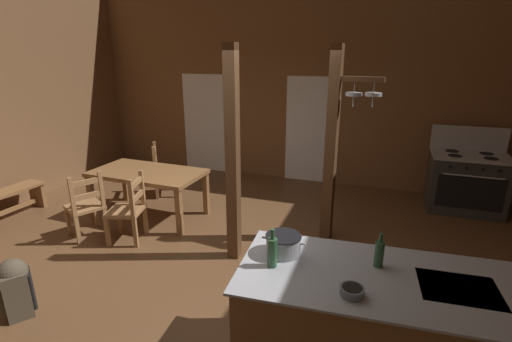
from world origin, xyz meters
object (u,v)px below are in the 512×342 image
(ladderback_chair_at_table_end, at_px, (86,206))
(backpack, at_px, (15,286))
(ladderback_chair_near_window, at_px, (129,210))
(bottle_tall_on_counter, at_px, (272,252))
(kitchen_island, at_px, (380,330))
(stove_range, at_px, (466,181))
(ladderback_chair_by_post, at_px, (164,171))
(dining_table, at_px, (148,177))
(mixing_bowl_on_counter, at_px, (352,291))
(bottle_short_on_counter, at_px, (379,253))
(stockpot_on_counter, at_px, (283,244))

(ladderback_chair_at_table_end, bearing_deg, backpack, -71.04)
(ladderback_chair_near_window, bearing_deg, backpack, -93.65)
(bottle_tall_on_counter, bearing_deg, kitchen_island, 8.53)
(stove_range, height_order, ladderback_chair_by_post, stove_range)
(stove_range, distance_m, dining_table, 5.08)
(backpack, distance_m, mixing_bowl_on_counter, 3.21)
(ladderback_chair_near_window, height_order, backpack, ladderback_chair_near_window)
(ladderback_chair_near_window, height_order, mixing_bowl_on_counter, mixing_bowl_on_counter)
(ladderback_chair_near_window, xyz_separation_m, bottle_short_on_counter, (3.20, -1.15, 0.59))
(stockpot_on_counter, bearing_deg, stove_range, 62.39)
(kitchen_island, xyz_separation_m, stove_range, (1.23, 3.96, 0.02))
(backpack, distance_m, bottle_short_on_counter, 3.41)
(ladderback_chair_by_post, bearing_deg, stockpot_on_counter, -43.87)
(stove_range, bearing_deg, mixing_bowl_on_counter, -108.90)
(dining_table, height_order, bottle_short_on_counter, bottle_short_on_counter)
(ladderback_chair_by_post, bearing_deg, bottle_tall_on_counter, -46.18)
(stove_range, distance_m, ladderback_chair_by_post, 5.10)
(bottle_short_on_counter, bearing_deg, ladderback_chair_by_post, 142.89)
(ladderback_chair_near_window, relative_size, stockpot_on_counter, 2.65)
(bottle_short_on_counter, bearing_deg, ladderback_chair_at_table_end, 164.60)
(stove_range, relative_size, stockpot_on_counter, 3.68)
(stove_range, xyz_separation_m, ladderback_chair_by_post, (-4.99, -1.03, -0.03))
(stove_range, bearing_deg, dining_table, -158.08)
(bottle_short_on_counter, bearing_deg, kitchen_island, -63.84)
(kitchen_island, bearing_deg, backpack, -174.24)
(stockpot_on_counter, height_order, mixing_bowl_on_counter, stockpot_on_counter)
(ladderback_chair_near_window, bearing_deg, kitchen_island, -21.60)
(ladderback_chair_by_post, distance_m, backpack, 3.30)
(kitchen_island, height_order, stockpot_on_counter, stockpot_on_counter)
(ladderback_chair_at_table_end, distance_m, bottle_short_on_counter, 4.01)
(ladderback_chair_at_table_end, height_order, backpack, ladderback_chair_at_table_end)
(stove_range, relative_size, bottle_tall_on_counter, 4.27)
(ladderback_chair_at_table_end, height_order, stockpot_on_counter, stockpot_on_counter)
(backpack, xyz_separation_m, bottle_tall_on_counter, (2.54, 0.22, 0.74))
(ladderback_chair_by_post, bearing_deg, dining_table, -72.18)
(ladderback_chair_near_window, bearing_deg, dining_table, 105.77)
(ladderback_chair_by_post, xyz_separation_m, bottle_short_on_counter, (3.69, -2.79, 0.59))
(dining_table, relative_size, bottle_tall_on_counter, 5.60)
(stove_range, distance_m, backpack, 6.30)
(stockpot_on_counter, relative_size, mixing_bowl_on_counter, 2.18)
(stove_range, xyz_separation_m, ladderback_chair_near_window, (-4.49, -2.67, -0.03))
(dining_table, bearing_deg, stove_range, 21.92)
(stockpot_on_counter, relative_size, bottle_short_on_counter, 1.30)
(kitchen_island, xyz_separation_m, bottle_short_on_counter, (-0.07, 0.14, 0.57))
(bottle_tall_on_counter, bearing_deg, ladderback_chair_near_window, 149.82)
(ladderback_chair_at_table_end, xyz_separation_m, backpack, (0.53, -1.53, -0.14))
(stockpot_on_counter, xyz_separation_m, bottle_tall_on_counter, (-0.03, -0.21, 0.04))
(dining_table, bearing_deg, backpack, -87.27)
(stove_range, bearing_deg, stockpot_on_counter, -117.61)
(ladderback_chair_near_window, relative_size, mixing_bowl_on_counter, 5.77)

